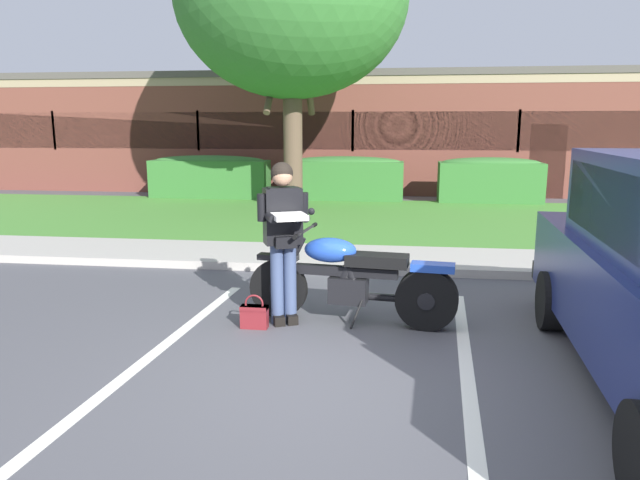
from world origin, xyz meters
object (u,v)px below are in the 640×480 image
motorcycle (359,279)px  hedge_center_left (346,178)px  hedge_left (210,176)px  rider_person (283,230)px  handbag (254,315)px  hedge_center_right (490,180)px  brick_building (362,132)px

motorcycle → hedge_center_left: size_ratio=0.71×
hedge_left → hedge_center_left: bearing=0.0°
motorcycle → rider_person: bearing=-172.6°
rider_person → handbag: size_ratio=4.74×
hedge_center_left → hedge_center_right: bearing=-0.0°
hedge_left → hedge_center_left: same height
rider_person → hedge_center_left: rider_person is taller
hedge_center_right → handbag: bearing=-110.7°
hedge_center_right → brick_building: 6.97m
motorcycle → brick_building: bearing=93.5°
rider_person → hedge_center_right: rider_person is taller
motorcycle → handbag: size_ratio=6.22×
rider_person → hedge_center_right: bearing=70.3°
motorcycle → hedge_left: hedge_left is taller
hedge_left → hedge_center_left: size_ratio=1.06×
hedge_center_left → hedge_center_right: 3.85m
hedge_left → brick_building: size_ratio=0.12×
hedge_center_right → brick_building: brick_building is taller
hedge_center_right → hedge_center_left: bearing=180.0°
hedge_center_left → hedge_center_right: size_ratio=1.16×
hedge_left → brick_building: bearing=55.6°
handbag → rider_person: bearing=35.1°
motorcycle → handbag: bearing=-164.3°
hedge_center_left → brick_building: brick_building is taller
handbag → hedge_left: 10.98m
handbag → hedge_left: hedge_left is taller
motorcycle → hedge_center_left: bearing=95.9°
motorcycle → hedge_left: (-4.88, 9.99, 0.17)m
handbag → hedge_center_right: bearing=69.3°
rider_person → hedge_center_right: 10.72m
hedge_left → motorcycle: bearing=-63.9°
motorcycle → hedge_center_left: 10.04m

